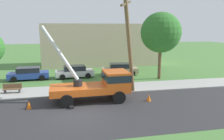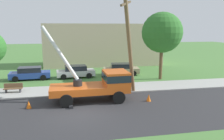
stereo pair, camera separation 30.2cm
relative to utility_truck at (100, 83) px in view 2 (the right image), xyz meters
The scene contains 14 objects.
ground_plane 9.75m from the utility_truck, 101.51° to the left, with size 120.00×120.00×0.00m, color #477538.
road_asphalt 3.49m from the utility_truck, 127.03° to the right, with size 80.00×8.22×0.01m, color #2B2B2D.
sidewalk_strip 4.02m from the utility_truck, 120.60° to the left, with size 80.00×3.39×0.10m, color #9E9E99.
utility_truck is the anchor object (origin of this frame).
leaning_utility_pole 4.17m from the utility_truck, 19.34° to the left, with size 2.05×2.57×8.79m.
traffic_cone_ahead 4.07m from the utility_truck, 15.00° to the right, with size 0.36×0.36×0.56m, color orange.
traffic_cone_behind 5.58m from the utility_truck, behind, with size 0.36×0.36×0.56m, color orange.
traffic_cone_curbside 3.12m from the utility_truck, 29.13° to the left, with size 0.36×0.36×0.56m, color orange.
parked_sedan_blue 11.17m from the utility_truck, 127.91° to the left, with size 4.51×2.21×1.42m.
parked_sedan_silver 9.12m from the utility_truck, 100.95° to the left, with size 4.52×2.22×1.42m.
parked_sedan_tan 10.26m from the utility_truck, 67.60° to the left, with size 4.55×2.29×1.42m.
park_bench 8.18m from the utility_truck, 155.88° to the left, with size 1.60×0.45×0.90m.
roadside_tree_far 10.77m from the utility_truck, 38.99° to the left, with size 4.51×4.51×7.54m.
lowrise_building_backdrop 18.37m from the utility_truck, 80.93° to the left, with size 18.00×6.00×6.40m, color #C6B293.
Camera 2 is at (-0.33, -14.75, 5.78)m, focal length 35.80 mm.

